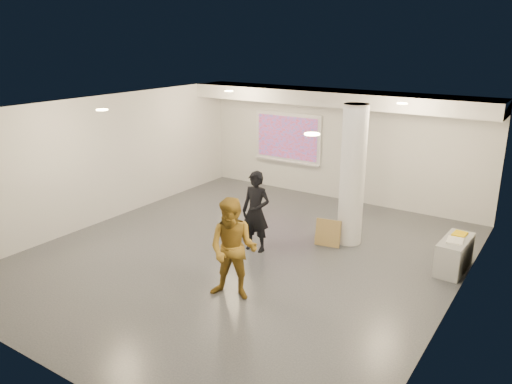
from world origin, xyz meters
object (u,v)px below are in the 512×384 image
Objects in this scene: column at (352,176)px; projection_screen at (288,138)px; credenza at (454,255)px; man at (233,249)px; woman at (256,212)px.

column is 1.43× the size of projection_screen.
credenza is at bearing -4.40° from column.
column reaches higher than projection_screen.
projection_screen is 6.14m from credenza.
projection_screen is 6.48m from man.
man is at bearing -130.11° from credenza.
column is 3.45m from man.
woman is 0.95× the size of man.
column is 1.69× the size of man.
man reaches higher than credenza.
man is at bearing -70.86° from woman.
credenza is at bearing 15.83° from woman.
projection_screen reaches higher than man.
woman reaches higher than credenza.
credenza is at bearing -27.96° from projection_screen.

